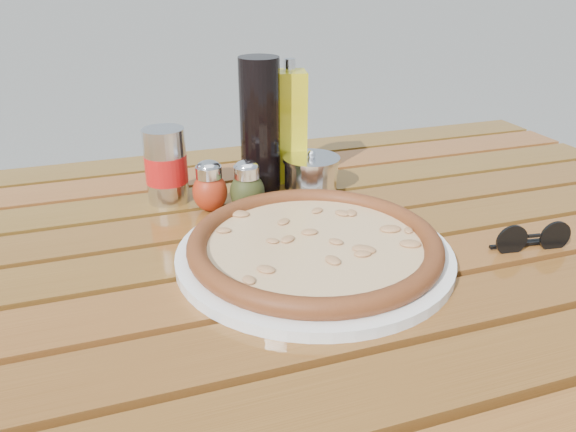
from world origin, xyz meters
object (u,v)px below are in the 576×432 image
object	(u,v)px
olive_oil_cruet	(289,126)
parmesan_tin	(311,173)
sunglasses	(532,239)
table	(292,288)
soda_can	(166,166)
dark_bottle	(260,126)
pizza	(315,243)
oregano_shaker	(247,187)
pepper_shaker	(210,187)
plate	(314,254)

from	to	relation	value
olive_oil_cruet	parmesan_tin	xyz separation A→B (m)	(0.02, -0.06, -0.07)
parmesan_tin	sunglasses	bearing A→B (deg)	-55.17
table	soda_can	world-z (taller)	soda_can
dark_bottle	parmesan_tin	bearing A→B (deg)	-26.00
pizza	olive_oil_cruet	xyz separation A→B (m)	(0.06, 0.29, 0.07)
oregano_shaker	olive_oil_cruet	size ratio (longest dim) A/B	0.39
pizza	table	bearing A→B (deg)	100.24
parmesan_tin	dark_bottle	bearing A→B (deg)	154.00
pizza	dark_bottle	distance (m)	0.28
parmesan_tin	pepper_shaker	bearing A→B (deg)	-171.80
dark_bottle	sunglasses	bearing A→B (deg)	-49.69
plate	oregano_shaker	bearing A→B (deg)	102.73
parmesan_tin	sunglasses	xyz separation A→B (m)	(0.21, -0.30, -0.01)
pepper_shaker	dark_bottle	xyz separation A→B (m)	(0.10, 0.06, 0.07)
soda_can	parmesan_tin	world-z (taller)	soda_can
soda_can	sunglasses	world-z (taller)	soda_can
pepper_shaker	parmesan_tin	xyz separation A→B (m)	(0.18, 0.03, -0.01)
plate	pizza	world-z (taller)	pizza
pizza	pepper_shaker	xyz separation A→B (m)	(-0.10, 0.20, 0.02)
dark_bottle	soda_can	size ratio (longest dim) A/B	1.83
oregano_shaker	dark_bottle	xyz separation A→B (m)	(0.05, 0.08, 0.07)
plate	olive_oil_cruet	size ratio (longest dim) A/B	1.71
oregano_shaker	pepper_shaker	bearing A→B (deg)	161.74
table	sunglasses	distance (m)	0.34
pepper_shaker	dark_bottle	bearing A→B (deg)	32.08
oregano_shaker	soda_can	xyz separation A→B (m)	(-0.11, 0.08, 0.02)
pepper_shaker	soda_can	size ratio (longest dim) A/B	0.68
sunglasses	table	bearing A→B (deg)	164.83
parmesan_tin	sunglasses	world-z (taller)	parmesan_tin
table	pizza	size ratio (longest dim) A/B	3.40
pizza	parmesan_tin	size ratio (longest dim) A/B	3.36
olive_oil_cruet	parmesan_tin	distance (m)	0.09
dark_bottle	pizza	bearing A→B (deg)	-91.00
olive_oil_cruet	pepper_shaker	bearing A→B (deg)	-150.65
plate	oregano_shaker	xyz separation A→B (m)	(-0.04, 0.18, 0.03)
oregano_shaker	olive_oil_cruet	xyz separation A→B (m)	(0.11, 0.11, 0.06)
oregano_shaker	sunglasses	world-z (taller)	oregano_shaker
oregano_shaker	soda_can	bearing A→B (deg)	145.21
dark_bottle	sunglasses	size ratio (longest dim) A/B	1.98
plate	pepper_shaker	xyz separation A→B (m)	(-0.10, 0.20, 0.03)
plate	olive_oil_cruet	bearing A→B (deg)	77.42
olive_oil_cruet	sunglasses	xyz separation A→B (m)	(0.22, -0.36, -0.08)
oregano_shaker	parmesan_tin	bearing A→B (deg)	19.62
pizza	pepper_shaker	distance (m)	0.22
olive_oil_cruet	parmesan_tin	size ratio (longest dim) A/B	1.72
pizza	pepper_shaker	bearing A→B (deg)	115.61
dark_bottle	olive_oil_cruet	size ratio (longest dim) A/B	1.05
oregano_shaker	soda_can	distance (m)	0.14
sunglasses	plate	bearing A→B (deg)	174.24
pizza	oregano_shaker	distance (m)	0.19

